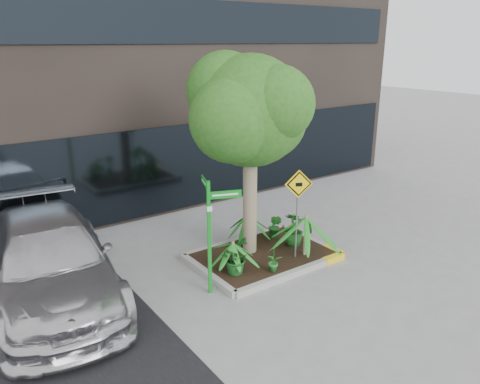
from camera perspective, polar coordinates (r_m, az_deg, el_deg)
ground at (r=11.24m, az=2.97°, el=-8.97°), size 80.00×80.00×0.00m
planter at (r=11.51m, az=3.03°, el=-7.71°), size 3.35×2.36×0.15m
tree at (r=10.65m, az=1.22°, el=9.82°), size 3.27×2.90×4.90m
palm_front at (r=11.17m, az=8.06°, el=-3.05°), size 1.16×1.16×1.29m
palm_left at (r=10.42m, az=-0.87°, el=-6.27°), size 0.80×0.80×0.88m
palm_back at (r=11.98m, az=0.88°, el=-2.81°), size 0.83×0.83×0.92m
parked_car at (r=10.40m, az=-22.10°, el=-7.68°), size 3.01×5.90×1.64m
shrub_a at (r=10.43m, az=-0.68°, el=-8.01°), size 0.92×0.92×0.74m
shrub_b at (r=11.85m, az=6.58°, el=-4.49°), size 0.66×0.66×0.87m
shrub_c at (r=10.53m, az=4.11°, el=-7.85°), size 0.46×0.46×0.72m
shrub_d at (r=12.25m, az=4.29°, el=-4.17°), size 0.46×0.46×0.66m
street_sign_post at (r=9.54m, az=-3.58°, el=-3.98°), size 0.69×0.89×2.47m
cattle_sign at (r=10.83m, az=7.07°, el=-0.87°), size 0.61×0.29×2.17m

